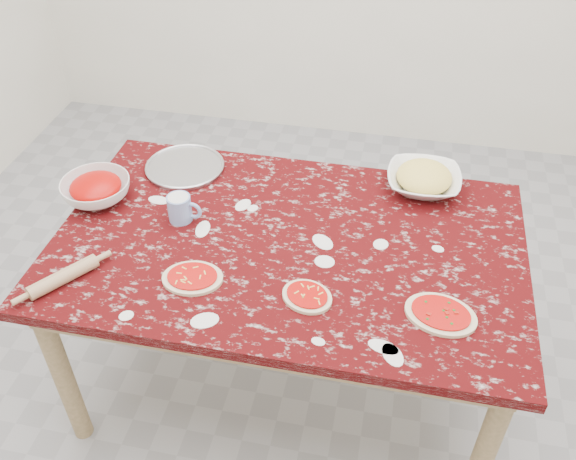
{
  "coord_description": "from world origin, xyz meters",
  "views": [
    {
      "loc": [
        0.33,
        -1.56,
        2.14
      ],
      "look_at": [
        0.0,
        0.0,
        0.8
      ],
      "focal_mm": 38.55,
      "sensor_mm": 36.0,
      "label": 1
    }
  ],
  "objects_px": {
    "cheese_bowl": "(423,181)",
    "flour_mug": "(181,208)",
    "worktable": "(288,259)",
    "pizza_tray": "(185,167)",
    "rolling_pin": "(63,277)",
    "sauce_bowl": "(96,190)"
  },
  "relations": [
    {
      "from": "cheese_bowl",
      "to": "flour_mug",
      "type": "height_order",
      "value": "flour_mug"
    },
    {
      "from": "pizza_tray",
      "to": "sauce_bowl",
      "type": "bearing_deg",
      "value": -134.71
    },
    {
      "from": "pizza_tray",
      "to": "cheese_bowl",
      "type": "xyz_separation_m",
      "value": [
        0.93,
        0.06,
        0.03
      ]
    },
    {
      "from": "pizza_tray",
      "to": "rolling_pin",
      "type": "distance_m",
      "value": 0.7
    },
    {
      "from": "worktable",
      "to": "pizza_tray",
      "type": "relative_size",
      "value": 5.27
    },
    {
      "from": "pizza_tray",
      "to": "rolling_pin",
      "type": "xyz_separation_m",
      "value": [
        -0.17,
        -0.68,
        0.02
      ]
    },
    {
      "from": "worktable",
      "to": "sauce_bowl",
      "type": "xyz_separation_m",
      "value": [
        -0.74,
        0.09,
        0.12
      ]
    },
    {
      "from": "worktable",
      "to": "cheese_bowl",
      "type": "xyz_separation_m",
      "value": [
        0.44,
        0.4,
        0.12
      ]
    },
    {
      "from": "pizza_tray",
      "to": "cheese_bowl",
      "type": "distance_m",
      "value": 0.93
    },
    {
      "from": "cheese_bowl",
      "to": "flour_mug",
      "type": "bearing_deg",
      "value": -156.3
    },
    {
      "from": "worktable",
      "to": "pizza_tray",
      "type": "height_order",
      "value": "pizza_tray"
    },
    {
      "from": "pizza_tray",
      "to": "cheese_bowl",
      "type": "bearing_deg",
      "value": 3.69
    },
    {
      "from": "sauce_bowl",
      "to": "rolling_pin",
      "type": "bearing_deg",
      "value": -78.71
    },
    {
      "from": "worktable",
      "to": "flour_mug",
      "type": "relative_size",
      "value": 12.73
    },
    {
      "from": "flour_mug",
      "to": "rolling_pin",
      "type": "relative_size",
      "value": 0.55
    },
    {
      "from": "worktable",
      "to": "sauce_bowl",
      "type": "relative_size",
      "value": 6.36
    },
    {
      "from": "rolling_pin",
      "to": "sauce_bowl",
      "type": "bearing_deg",
      "value": 101.29
    },
    {
      "from": "worktable",
      "to": "flour_mug",
      "type": "height_order",
      "value": "flour_mug"
    },
    {
      "from": "worktable",
      "to": "cheese_bowl",
      "type": "bearing_deg",
      "value": 42.74
    },
    {
      "from": "pizza_tray",
      "to": "cheese_bowl",
      "type": "height_order",
      "value": "cheese_bowl"
    },
    {
      "from": "pizza_tray",
      "to": "flour_mug",
      "type": "distance_m",
      "value": 0.32
    },
    {
      "from": "sauce_bowl",
      "to": "flour_mug",
      "type": "height_order",
      "value": "flour_mug"
    }
  ]
}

